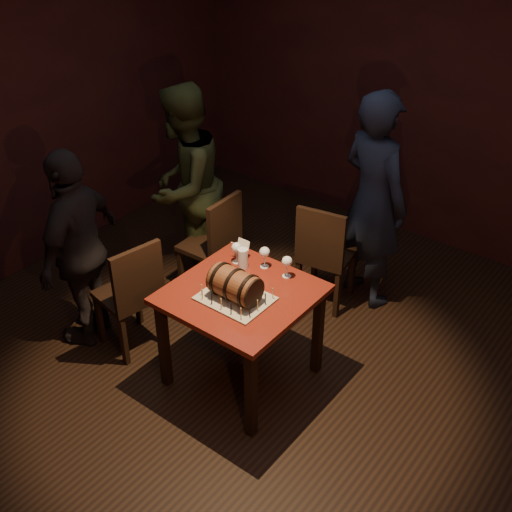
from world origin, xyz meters
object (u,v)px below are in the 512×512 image
object	(u,v)px
wine_glass_left	(236,248)
chair_left_front	(133,292)
pint_of_ale	(243,259)
person_left_front	(80,249)
chair_back	(324,252)
wine_glass_right	(287,262)
person_back	(373,201)
barrel_cake	(235,285)
pub_table	(241,305)
wine_glass_mid	(265,253)
person_left_rear	(184,186)
chair_left_rear	(216,241)

from	to	relation	value
wine_glass_left	chair_left_front	bearing A→B (deg)	-139.22
pint_of_ale	person_left_front	xyz separation A→B (m)	(-1.06, -0.56, -0.05)
chair_back	pint_of_ale	bearing A→B (deg)	-100.16
wine_glass_right	person_back	xyz separation A→B (m)	(0.05, 1.09, 0.02)
barrel_cake	person_back	world-z (taller)	person_back
pub_table	wine_glass_left	size ratio (longest dim) A/B	5.59
wine_glass_left	wine_glass_mid	world-z (taller)	same
wine_glass_right	person_left_rear	distance (m)	1.42
wine_glass_right	person_left_rear	world-z (taller)	person_left_rear
wine_glass_left	wine_glass_right	bearing A→B (deg)	10.84
pint_of_ale	person_back	bearing A→B (deg)	73.38
pub_table	pint_of_ale	distance (m)	0.34
wine_glass_mid	chair_left_rear	bearing A→B (deg)	156.09
pint_of_ale	chair_back	size ratio (longest dim) A/B	0.16
pub_table	chair_left_front	xyz separation A→B (m)	(-0.82, -0.24, -0.12)
wine_glass_left	pint_of_ale	world-z (taller)	wine_glass_left
chair_left_front	person_left_rear	xyz separation A→B (m)	(-0.40, 0.99, 0.33)
chair_back	wine_glass_right	bearing A→B (deg)	-78.03
person_left_rear	person_left_front	bearing A→B (deg)	-14.70
wine_glass_left	person_left_front	world-z (taller)	person_left_front
wine_glass_mid	person_left_rear	bearing A→B (deg)	159.88
wine_glass_left	wine_glass_mid	size ratio (longest dim) A/B	1.00
wine_glass_left	person_back	world-z (taller)	person_back
person_back	chair_left_rear	bearing A→B (deg)	55.27
wine_glass_left	chair_left_front	distance (m)	0.83
barrel_cake	chair_back	bearing A→B (deg)	92.09
chair_left_front	person_back	distance (m)	1.97
pint_of_ale	chair_left_rear	bearing A→B (deg)	145.87
wine_glass_right	chair_back	world-z (taller)	chair_back
wine_glass_mid	wine_glass_right	distance (m)	0.19
barrel_cake	wine_glass_left	bearing A→B (deg)	127.97
barrel_cake	person_back	xyz separation A→B (m)	(0.16, 1.50, 0.03)
barrel_cake	person_left_rear	xyz separation A→B (m)	(-1.24, 0.84, -0.01)
wine_glass_right	person_back	size ratio (longest dim) A/B	0.09
chair_left_front	person_back	world-z (taller)	person_back
pub_table	person_back	xyz separation A→B (m)	(0.18, 1.42, 0.25)
chair_left_rear	chair_left_front	size ratio (longest dim) A/B	1.00
pint_of_ale	chair_left_rear	distance (m)	0.82
pint_of_ale	person_left_rear	distance (m)	1.17
barrel_cake	chair_left_rear	world-z (taller)	barrel_cake
wine_glass_left	chair_back	world-z (taller)	chair_back
wine_glass_left	person_left_rear	world-z (taller)	person_left_rear
pub_table	chair_left_front	distance (m)	0.86
pint_of_ale	chair_left_rear	world-z (taller)	chair_left_rear
person_back	person_left_rear	world-z (taller)	person_back
chair_left_front	wine_glass_left	bearing A→B (deg)	40.78
barrel_cake	person_left_front	xyz separation A→B (m)	(-1.25, -0.25, -0.09)
pub_table	pint_of_ale	world-z (taller)	pint_of_ale
chair_back	pub_table	bearing A→B (deg)	-88.81
chair_left_rear	chair_left_front	world-z (taller)	same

